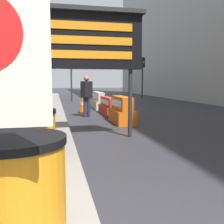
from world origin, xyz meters
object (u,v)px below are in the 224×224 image
(barrel_drum_middle, at_px, (14,156))
(pedestrian_worker, at_px, (87,93))
(traffic_cone_mid, at_px, (83,105))
(message_board, at_px, (90,41))
(traffic_light_near_curb, at_px, (71,65))
(traffic_light_far_side, at_px, (143,69))
(jersey_barrier_orange_far, at_px, (122,111))
(barrel_drum_foreground, at_px, (16,191))
(traffic_cone_near, at_px, (128,113))
(barrel_drum_back, at_px, (30,138))
(jersey_barrier_cream, at_px, (98,101))
(jersey_barrier_red_striped, at_px, (108,107))

(barrel_drum_middle, height_order, pedestrian_worker, pedestrian_worker)
(pedestrian_worker, bearing_deg, traffic_cone_mid, -129.20)
(message_board, relative_size, traffic_light_near_curb, 0.88)
(traffic_light_near_curb, relative_size, traffic_light_far_side, 1.04)
(barrel_drum_middle, distance_m, jersey_barrier_orange_far, 6.40)
(pedestrian_worker, bearing_deg, barrel_drum_foreground, 39.32)
(barrel_drum_foreground, relative_size, traffic_light_far_side, 0.25)
(barrel_drum_middle, height_order, traffic_light_far_side, traffic_light_far_side)
(traffic_cone_mid, distance_m, traffic_light_far_side, 11.60)
(jersey_barrier_orange_far, distance_m, traffic_cone_near, 0.25)
(traffic_cone_near, distance_m, traffic_cone_mid, 3.45)
(barrel_drum_middle, distance_m, barrel_drum_back, 1.00)
(barrel_drum_middle, bearing_deg, jersey_barrier_orange_far, 64.50)
(traffic_cone_mid, distance_m, pedestrian_worker, 1.52)
(traffic_cone_near, xyz_separation_m, traffic_light_far_side, (4.91, 12.78, 2.20))
(message_board, distance_m, traffic_light_far_side, 16.50)
(traffic_light_far_side, distance_m, pedestrian_worker, 12.66)
(barrel_drum_middle, bearing_deg, pedestrian_worker, 77.10)
(jersey_barrier_cream, bearing_deg, barrel_drum_back, -105.11)
(barrel_drum_middle, height_order, traffic_cone_mid, barrel_drum_middle)
(message_board, distance_m, traffic_light_near_curb, 13.20)
(message_board, bearing_deg, pedestrian_worker, 84.38)
(pedestrian_worker, bearing_deg, jersey_barrier_red_striped, 169.63)
(traffic_light_near_curb, bearing_deg, message_board, -91.64)
(traffic_cone_near, height_order, pedestrian_worker, pedestrian_worker)
(barrel_drum_foreground, relative_size, traffic_cone_near, 1.25)
(barrel_drum_middle, xyz_separation_m, jersey_barrier_cream, (2.75, 10.89, -0.21))
(traffic_cone_mid, bearing_deg, jersey_barrier_red_striped, -37.74)
(jersey_barrier_red_striped, xyz_separation_m, pedestrian_worker, (-1.01, -0.58, 0.66))
(barrel_drum_back, relative_size, message_board, 0.27)
(jersey_barrier_cream, bearing_deg, traffic_light_near_curb, 100.35)
(barrel_drum_back, distance_m, jersey_barrier_cream, 10.24)
(jersey_barrier_red_striped, xyz_separation_m, traffic_cone_near, (0.24, -2.41, 0.00))
(jersey_barrier_orange_far, distance_m, traffic_cone_mid, 3.37)
(barrel_drum_middle, distance_m, jersey_barrier_cream, 11.23)
(barrel_drum_back, height_order, pedestrian_worker, pedestrian_worker)
(barrel_drum_middle, height_order, jersey_barrier_orange_far, barrel_drum_middle)
(pedestrian_worker, bearing_deg, barrel_drum_middle, 36.88)
(barrel_drum_foreground, relative_size, jersey_barrier_red_striped, 0.40)
(barrel_drum_middle, bearing_deg, jersey_barrier_cream, 75.81)
(barrel_drum_middle, relative_size, traffic_cone_near, 1.25)
(message_board, xyz_separation_m, traffic_light_near_curb, (0.38, 13.19, 0.21))
(barrel_drum_foreground, bearing_deg, barrel_drum_middle, 98.68)
(traffic_cone_near, bearing_deg, jersey_barrier_red_striped, 95.73)
(traffic_cone_near, bearing_deg, traffic_cone_mid, 111.73)
(message_board, bearing_deg, traffic_cone_mid, 86.03)
(barrel_drum_foreground, relative_size, barrel_drum_middle, 1.00)
(jersey_barrier_red_striped, relative_size, traffic_cone_near, 3.13)
(barrel_drum_back, height_order, traffic_light_far_side, traffic_light_far_side)
(barrel_drum_back, height_order, jersey_barrier_cream, barrel_drum_back)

